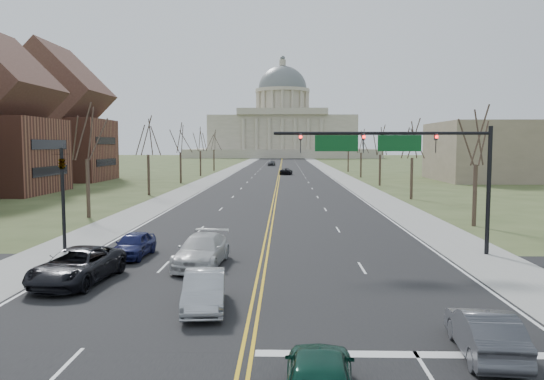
{
  "coord_description": "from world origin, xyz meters",
  "views": [
    {
      "loc": [
        1.11,
        -16.19,
        6.17
      ],
      "look_at": [
        0.23,
        20.75,
        3.0
      ],
      "focal_mm": 35.0,
      "sensor_mm": 36.0,
      "label": 1
    }
  ],
  "objects_px": {
    "car_nb_outer_lead": "(485,332)",
    "car_far_sb": "(272,163)",
    "car_sb_inner_lead": "(204,290)",
    "car_sb_outer_second": "(134,245)",
    "car_far_nb": "(286,171)",
    "car_sb_inner_second": "(202,251)",
    "car_nb_inner_lead": "(319,375)",
    "car_sb_outer_lead": "(77,266)",
    "signal_left": "(63,188)",
    "signal_mast": "(398,152)"
  },
  "relations": [
    {
      "from": "car_nb_outer_lead",
      "to": "car_far_sb",
      "type": "distance_m",
      "value": 139.22
    },
    {
      "from": "car_nb_outer_lead",
      "to": "car_sb_inner_lead",
      "type": "distance_m",
      "value": 9.81
    },
    {
      "from": "car_sb_outer_second",
      "to": "car_far_nb",
      "type": "bearing_deg",
      "value": 87.13
    },
    {
      "from": "car_sb_inner_lead",
      "to": "car_far_nb",
      "type": "xyz_separation_m",
      "value": [
        3.32,
        89.72,
        -0.03
      ]
    },
    {
      "from": "car_sb_inner_second",
      "to": "car_sb_inner_lead",
      "type": "bearing_deg",
      "value": -75.98
    },
    {
      "from": "car_nb_inner_lead",
      "to": "car_sb_outer_lead",
      "type": "xyz_separation_m",
      "value": [
        -10.07,
        10.88,
        0.06
      ]
    },
    {
      "from": "car_sb_inner_second",
      "to": "signal_left",
      "type": "bearing_deg",
      "value": 163.57
    },
    {
      "from": "signal_left",
      "to": "car_sb_outer_second",
      "type": "relative_size",
      "value": 1.48
    },
    {
      "from": "car_sb_inner_lead",
      "to": "car_nb_inner_lead",
      "type": "bearing_deg",
      "value": -68.04
    },
    {
      "from": "car_nb_outer_lead",
      "to": "car_sb_inner_lead",
      "type": "xyz_separation_m",
      "value": [
        -8.86,
        4.21,
        0.01
      ]
    },
    {
      "from": "car_nb_outer_lead",
      "to": "car_sb_outer_second",
      "type": "distance_m",
      "value": 19.41
    },
    {
      "from": "car_sb_outer_lead",
      "to": "car_sb_outer_second",
      "type": "height_order",
      "value": "car_sb_outer_lead"
    },
    {
      "from": "signal_left",
      "to": "car_nb_inner_lead",
      "type": "bearing_deg",
      "value": -52.57
    },
    {
      "from": "car_sb_outer_lead",
      "to": "car_sb_inner_second",
      "type": "height_order",
      "value": "car_sb_inner_second"
    },
    {
      "from": "car_sb_inner_second",
      "to": "car_sb_outer_second",
      "type": "xyz_separation_m",
      "value": [
        -4.07,
        2.0,
        -0.09
      ]
    },
    {
      "from": "signal_mast",
      "to": "car_sb_inner_second",
      "type": "height_order",
      "value": "signal_mast"
    },
    {
      "from": "car_nb_outer_lead",
      "to": "signal_mast",
      "type": "bearing_deg",
      "value": -86.99
    },
    {
      "from": "signal_left",
      "to": "car_sb_inner_second",
      "type": "distance_m",
      "value": 9.45
    },
    {
      "from": "signal_left",
      "to": "car_sb_outer_lead",
      "type": "relative_size",
      "value": 1.08
    },
    {
      "from": "car_sb_inner_second",
      "to": "car_sb_outer_second",
      "type": "distance_m",
      "value": 4.54
    },
    {
      "from": "car_nb_outer_lead",
      "to": "car_far_nb",
      "type": "distance_m",
      "value": 94.1
    },
    {
      "from": "car_nb_inner_lead",
      "to": "car_sb_inner_second",
      "type": "distance_m",
      "value": 15.24
    },
    {
      "from": "car_sb_inner_lead",
      "to": "car_sb_outer_lead",
      "type": "xyz_separation_m",
      "value": [
        -6.24,
        3.59,
        0.07
      ]
    },
    {
      "from": "car_nb_inner_lead",
      "to": "car_sb_outer_lead",
      "type": "relative_size",
      "value": 0.76
    },
    {
      "from": "signal_left",
      "to": "car_sb_outer_second",
      "type": "xyz_separation_m",
      "value": [
        4.33,
        -1.19,
        -3.01
      ]
    },
    {
      "from": "car_sb_outer_lead",
      "to": "car_far_nb",
      "type": "bearing_deg",
      "value": 90.08
    },
    {
      "from": "signal_mast",
      "to": "car_nb_outer_lead",
      "type": "relative_size",
      "value": 2.89
    },
    {
      "from": "car_far_nb",
      "to": "car_sb_inner_lead",
      "type": "bearing_deg",
      "value": 95.11
    },
    {
      "from": "signal_left",
      "to": "car_nb_outer_lead",
      "type": "xyz_separation_m",
      "value": [
        18.47,
        -14.49,
        -3.01
      ]
    },
    {
      "from": "car_sb_outer_second",
      "to": "car_far_nb",
      "type": "relative_size",
      "value": 0.84
    },
    {
      "from": "signal_mast",
      "to": "car_sb_outer_second",
      "type": "distance_m",
      "value": 15.51
    },
    {
      "from": "car_nb_inner_lead",
      "to": "car_sb_inner_second",
      "type": "bearing_deg",
      "value": -66.79
    },
    {
      "from": "car_nb_inner_lead",
      "to": "car_far_nb",
      "type": "relative_size",
      "value": 0.87
    },
    {
      "from": "signal_mast",
      "to": "car_far_nb",
      "type": "bearing_deg",
      "value": 94.33
    },
    {
      "from": "car_nb_inner_lead",
      "to": "car_sb_inner_second",
      "type": "height_order",
      "value": "car_sb_inner_second"
    },
    {
      "from": "car_nb_inner_lead",
      "to": "car_sb_inner_lead",
      "type": "height_order",
      "value": "car_nb_inner_lead"
    },
    {
      "from": "signal_left",
      "to": "car_nb_inner_lead",
      "type": "relative_size",
      "value": 1.43
    },
    {
      "from": "car_nb_inner_lead",
      "to": "car_far_sb",
      "type": "height_order",
      "value": "car_far_sb"
    },
    {
      "from": "signal_mast",
      "to": "car_far_nb",
      "type": "relative_size",
      "value": 2.5
    },
    {
      "from": "car_far_nb",
      "to": "car_nb_inner_lead",
      "type": "bearing_deg",
      "value": 97.54
    },
    {
      "from": "car_far_sb",
      "to": "signal_mast",
      "type": "bearing_deg",
      "value": -79.6
    },
    {
      "from": "car_nb_inner_lead",
      "to": "car_far_nb",
      "type": "xyz_separation_m",
      "value": [
        -0.52,
        97.01,
        -0.04
      ]
    },
    {
      "from": "car_sb_outer_lead",
      "to": "car_sb_outer_second",
      "type": "distance_m",
      "value": 5.58
    },
    {
      "from": "car_sb_inner_lead",
      "to": "car_far_nb",
      "type": "height_order",
      "value": "car_sb_inner_lead"
    },
    {
      "from": "signal_mast",
      "to": "car_far_sb",
      "type": "xyz_separation_m",
      "value": [
        -10.13,
        124.4,
        -4.96
      ]
    },
    {
      "from": "signal_mast",
      "to": "car_sb_inner_second",
      "type": "xyz_separation_m",
      "value": [
        -10.54,
        -3.19,
        -4.97
      ]
    },
    {
      "from": "car_sb_inner_lead",
      "to": "car_sb_inner_second",
      "type": "relative_size",
      "value": 0.79
    },
    {
      "from": "car_sb_inner_second",
      "to": "car_sb_outer_second",
      "type": "relative_size",
      "value": 1.33
    },
    {
      "from": "car_nb_inner_lead",
      "to": "car_sb_inner_second",
      "type": "xyz_separation_m",
      "value": [
        -5.05,
        14.38,
        0.07
      ]
    },
    {
      "from": "signal_mast",
      "to": "car_sb_inner_lead",
      "type": "distance_m",
      "value": 14.78
    }
  ]
}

